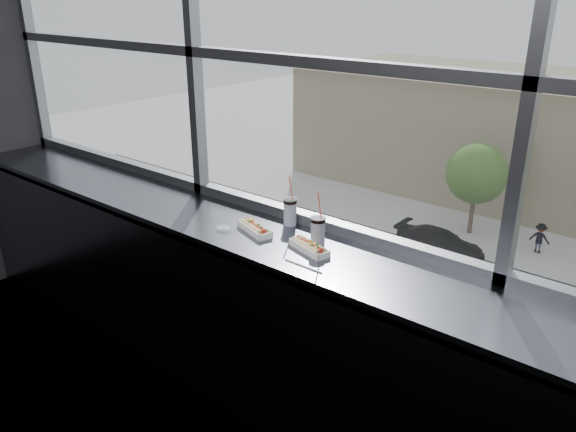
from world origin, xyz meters
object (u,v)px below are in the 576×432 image
Objects in this scene: tree_left at (477,174)px; car_far_a at (440,239)px; hotdog_tray_left at (255,228)px; wrapper at (224,228)px; pedestrian_a at (540,235)px; soda_cup_right at (318,229)px; car_near_a at (274,264)px; loose_straw at (303,266)px; car_near_b at (412,316)px; hotdog_tray_right at (309,247)px; soda_cup_left at (290,210)px.

car_far_a is at bearing -90.95° from tree_left.
hotdog_tray_left is 0.05× the size of car_far_a.
hotdog_tray_left reaches higher than tree_left.
pedestrian_a is (-4.83, 28.14, -11.06)m from wrapper.
car_near_a is at bearing 131.38° from soda_cup_right.
car_near_b is (-6.97, 16.45, -11.04)m from loose_straw.
hotdog_tray_right is 20.86m from car_near_b.
hotdog_tray_left reaches higher than wrapper.
soda_cup_left is 0.05× the size of tree_left.
hotdog_tray_left is 20.73m from car_near_b.
tree_left is at bearing 108.29° from soda_cup_right.
soda_cup_right is (-0.01, 0.09, 0.06)m from hotdog_tray_right.
car_far_a is at bearing 10.86° from car_near_b.
wrapper reaches higher than car_near_a.
soda_cup_right is 30.90m from tree_left.
soda_cup_right is at bearing -158.21° from car_far_a.
loose_straw is (0.46, -0.16, -0.02)m from hotdog_tray_left.
hotdog_tray_right is at bearing 100.82° from pedestrian_a.
hotdog_tray_left is at bearing -72.44° from tree_left.
hotdog_tray_right is at bearing -83.65° from soda_cup_right.
tree_left is (-3.97, 0.23, 2.63)m from pedestrian_a.
hotdog_tray_left is 0.05× the size of tree_left.
car_near_a is at bearing 52.84° from pedestrian_a.
soda_cup_right is at bearing -23.88° from soda_cup_left.
hotdog_tray_left is 0.38m from hotdog_tray_right.
loose_straw is 0.04× the size of car_near_a.
car_near_b is at bearing 128.96° from hotdog_tray_right.
soda_cup_right reaches higher than car_near_a.
wrapper is 0.02× the size of car_near_a.
soda_cup_left is 30.69m from tree_left.
car_far_a is 5.52m from pedestrian_a.
tree_left reaches higher than pedestrian_a.
car_near_a is at bearing 131.02° from soda_cup_left.
soda_cup_right reaches higher than soda_cup_left.
pedestrian_a is (-4.98, 28.06, -11.07)m from hotdog_tray_left.
car_near_a is (-14.28, 16.29, -11.05)m from hotdog_tray_right.
car_far_a is 4.82m from tree_left.
loose_straw is at bearing -6.85° from wrapper.
loose_straw is at bearing -69.08° from soda_cup_right.
car_near_b is (-6.88, 16.20, -11.12)m from soda_cup_right.
car_far_a is 9.37m from car_near_a.
car_far_a is 1.03× the size of tree_left.
loose_straw is at bearing -44.24° from soda_cup_left.
soda_cup_left is 0.05× the size of car_near_a.
soda_cup_left is at bearing -158.71° from car_far_a.
loose_straw is 0.04× the size of car_near_b.
loose_straw is 30.79m from pedestrian_a.
car_near_a is (-14.27, 16.20, -11.11)m from soda_cup_right.
soda_cup_left is 0.54m from loose_straw.
car_near_a is (-4.89, -8.00, 0.08)m from car_far_a.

